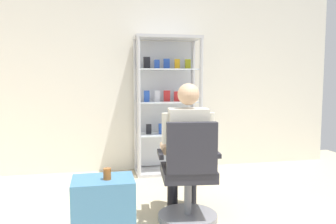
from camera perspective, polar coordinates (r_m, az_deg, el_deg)
back_wall at (r=5.07m, az=-5.23°, el=5.78°), size 6.00×0.10×2.70m
display_cabinet_main at (r=4.91m, az=-0.24°, el=1.33°), size 0.90×0.45×1.90m
office_chair at (r=3.27m, az=3.42°, el=-11.21°), size 0.59×0.56×0.96m
seated_shopkeeper at (r=3.35m, az=3.02°, el=-5.18°), size 0.52×0.59×1.29m
storage_crate at (r=3.08m, az=-10.50°, el=-15.16°), size 0.51×0.38×0.51m
tea_glass at (r=2.95m, az=-9.91°, el=-9.93°), size 0.06×0.06×0.09m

